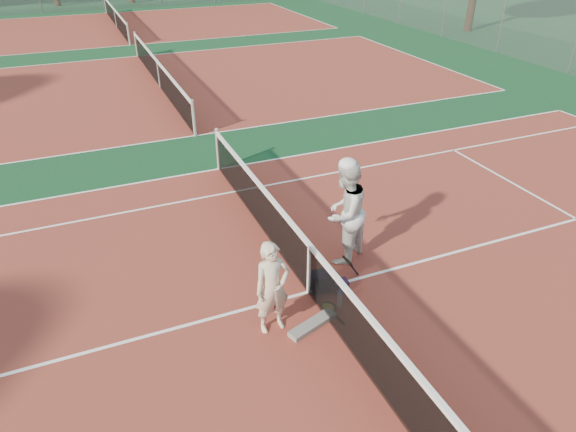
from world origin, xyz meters
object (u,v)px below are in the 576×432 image
(net_main, at_px, (309,269))
(player_a, at_px, (272,288))
(racket_red, at_px, (271,311))
(sports_bag_navy, at_px, (323,281))
(water_bottle, at_px, (340,299))
(player_b, at_px, (345,212))
(racket_black_held, at_px, (347,268))
(sports_bag_purple, at_px, (340,286))
(racket_spare, at_px, (328,307))

(net_main, distance_m, player_a, 1.09)
(racket_red, height_order, sports_bag_navy, racket_red)
(water_bottle, bearing_deg, player_a, -177.90)
(player_b, distance_m, racket_red, 2.38)
(net_main, xyz_separation_m, player_b, (1.03, 0.70, 0.49))
(racket_black_held, height_order, water_bottle, racket_black_held)
(racket_red, xyz_separation_m, sports_bag_purple, (1.40, 0.32, -0.17))
(racket_red, distance_m, sports_bag_purple, 1.45)
(racket_red, height_order, racket_spare, racket_red)
(net_main, distance_m, racket_spare, 0.72)
(player_b, relative_size, sports_bag_purple, 7.33)
(racket_red, bearing_deg, net_main, 16.09)
(player_b, relative_size, racket_red, 3.62)
(racket_black_held, distance_m, water_bottle, 0.76)
(player_a, xyz_separation_m, racket_black_held, (1.68, 0.64, -0.53))
(racket_spare, height_order, sports_bag_purple, sports_bag_purple)
(sports_bag_navy, bearing_deg, racket_black_held, 7.56)
(racket_red, bearing_deg, racket_spare, -13.67)
(sports_bag_purple, bearing_deg, racket_black_held, 42.82)
(sports_bag_navy, bearing_deg, water_bottle, -85.31)
(racket_black_held, bearing_deg, player_a, 13.38)
(water_bottle, bearing_deg, sports_bag_navy, 94.69)
(racket_red, relative_size, sports_bag_purple, 2.03)
(sports_bag_navy, relative_size, sports_bag_purple, 1.53)
(net_main, distance_m, racket_black_held, 0.83)
(racket_black_held, distance_m, sports_bag_purple, 0.40)
(net_main, height_order, racket_red, net_main)
(racket_spare, relative_size, water_bottle, 2.00)
(racket_red, bearing_deg, racket_black_held, 5.36)
(player_b, xyz_separation_m, sports_bag_navy, (-0.75, -0.70, -0.84))
(player_b, bearing_deg, player_a, 1.94)
(racket_red, bearing_deg, water_bottle, -14.68)
(racket_black_held, bearing_deg, player_b, -118.70)
(player_a, height_order, water_bottle, player_a)
(player_a, distance_m, player_b, 2.31)
(net_main, relative_size, racket_spare, 18.30)
(player_b, bearing_deg, racket_red, 0.52)
(racket_black_held, bearing_deg, water_bottle, 44.76)
(racket_black_held, bearing_deg, sports_bag_navy, 0.01)
(net_main, bearing_deg, racket_red, -150.41)
(net_main, xyz_separation_m, racket_black_held, (0.79, 0.07, -0.25))
(racket_red, distance_m, racket_spare, 1.05)
(player_a, bearing_deg, sports_bag_navy, 21.39)
(net_main, relative_size, player_b, 5.46)
(player_b, xyz_separation_m, sports_bag_purple, (-0.52, -0.88, -0.89))
(racket_spare, bearing_deg, sports_bag_navy, -22.53)
(player_a, height_order, sports_bag_purple, player_a)
(racket_spare, bearing_deg, racket_red, 84.04)
(racket_black_held, bearing_deg, sports_bag_purple, 35.27)
(net_main, height_order, sports_bag_purple, net_main)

